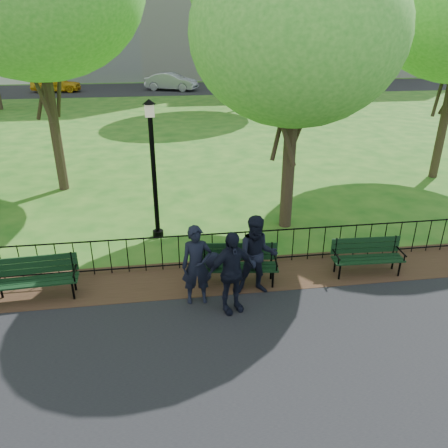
{
  "coord_description": "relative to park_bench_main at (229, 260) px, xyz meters",
  "views": [
    {
      "loc": [
        -0.83,
        -7.22,
        5.38
      ],
      "look_at": [
        0.41,
        1.5,
        1.36
      ],
      "focal_mm": 35.0,
      "sensor_mm": 36.0,
      "label": 1
    }
  ],
  "objects": [
    {
      "name": "dirt_strip",
      "position": [
        -0.48,
        0.31,
        -0.59
      ],
      "size": [
        60.0,
        1.6,
        0.01
      ],
      "primitive_type": "cube",
      "color": "#322114",
      "rests_on": "ground"
    },
    {
      "name": "park_bench_main",
      "position": [
        0.0,
        0.0,
        0.0
      ],
      "size": [
        1.81,
        0.76,
        1.0
      ],
      "rotation": [
        0.0,
        0.0,
        -0.13
      ],
      "color": "black",
      "rests_on": "ground"
    },
    {
      "name": "park_bench_left_a",
      "position": [
        -4.16,
        0.07,
        -0.04
      ],
      "size": [
        1.78,
        0.64,
        1.0
      ],
      "rotation": [
        0.0,
        0.0,
        0.06
      ],
      "color": "black",
      "rests_on": "ground"
    },
    {
      "name": "ground",
      "position": [
        -0.48,
        -1.19,
        -0.61
      ],
      "size": [
        120.0,
        120.0,
        0.0
      ],
      "primitive_type": "plane",
      "color": "#1D5717"
    },
    {
      "name": "tree_near_e",
      "position": [
        2.11,
        2.91,
        4.59
      ],
      "size": [
        5.37,
        5.37,
        7.48
      ],
      "color": "#2D2116",
      "rests_on": "ground"
    },
    {
      "name": "sedan_dark",
      "position": [
        12.12,
        33.97,
        0.12
      ],
      "size": [
        4.99,
        2.13,
        1.44
      ],
      "primitive_type": "imported",
      "rotation": [
        0.0,
        0.0,
        1.55
      ],
      "color": "black",
      "rests_on": "far_street"
    },
    {
      "name": "taxi",
      "position": [
        -10.26,
        33.0,
        0.12
      ],
      "size": [
        4.31,
        2.06,
        1.42
      ],
      "primitive_type": "imported",
      "rotation": [
        0.0,
        0.0,
        1.48
      ],
      "color": "gold",
      "rests_on": "far_street"
    },
    {
      "name": "park_bench_right_a",
      "position": [
        3.27,
        0.03,
        -0.07
      ],
      "size": [
        1.67,
        0.58,
        0.94
      ],
      "rotation": [
        0.0,
        0.0,
        -0.04
      ],
      "color": "black",
      "rests_on": "ground"
    },
    {
      "name": "person_left",
      "position": [
        -0.76,
        -0.61,
        0.28
      ],
      "size": [
        0.64,
        0.42,
        1.74
      ],
      "primitive_type": "imported",
      "rotation": [
        0.0,
        0.0,
        0.01
      ],
      "color": "black",
      "rests_on": "asphalt_path"
    },
    {
      "name": "iron_fence",
      "position": [
        -0.48,
        0.81,
        -0.11
      ],
      "size": [
        24.06,
        0.06,
        1.0
      ],
      "color": "black",
      "rests_on": "ground"
    },
    {
      "name": "person_right",
      "position": [
        -0.11,
        -1.01,
        0.29
      ],
      "size": [
        1.12,
        0.74,
        1.77
      ],
      "primitive_type": "imported",
      "rotation": [
        0.0,
        0.0,
        0.33
      ],
      "color": "black",
      "rests_on": "asphalt_path"
    },
    {
      "name": "far_street",
      "position": [
        -0.48,
        33.81,
        -0.6
      ],
      "size": [
        70.0,
        9.0,
        0.01
      ],
      "primitive_type": "cube",
      "color": "black",
      "rests_on": "ground"
    },
    {
      "name": "person_mid",
      "position": [
        0.54,
        -0.44,
        0.31
      ],
      "size": [
        0.91,
        0.52,
        1.8
      ],
      "primitive_type": "imported",
      "rotation": [
        0.0,
        0.0,
        -0.08
      ],
      "color": "black",
      "rests_on": "asphalt_path"
    },
    {
      "name": "sedan_silver",
      "position": [
        -0.24,
        32.61,
        0.17
      ],
      "size": [
        4.88,
        3.26,
        1.52
      ],
      "primitive_type": "imported",
      "rotation": [
        0.0,
        0.0,
        1.18
      ],
      "color": "#9A9BA1",
      "rests_on": "far_street"
    },
    {
      "name": "lamppost",
      "position": [
        -1.59,
        2.71,
        1.43
      ],
      "size": [
        0.34,
        0.34,
        3.74
      ],
      "color": "black",
      "rests_on": "ground"
    }
  ]
}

